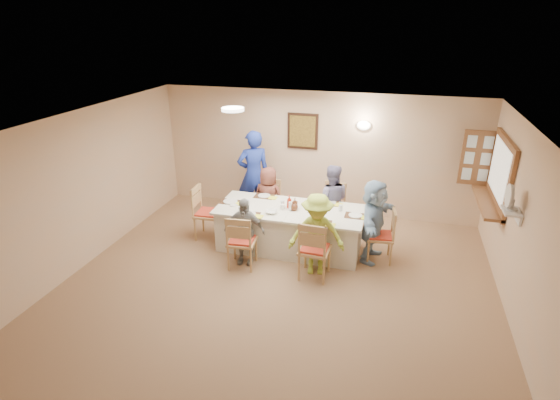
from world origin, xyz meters
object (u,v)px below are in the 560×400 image
(dining_table, at_px, (290,228))
(caregiver, at_px, (254,174))
(chair_front_left, at_px, (242,240))
(diner_front_left, at_px, (244,231))
(condiment_ketchup, at_px, (289,202))
(diner_back_left, at_px, (268,198))
(diner_back_right, at_px, (331,201))
(chair_right_end, at_px, (380,235))
(serving_hatch, at_px, (501,173))
(desk_fan, at_px, (511,201))
(chair_left_end, at_px, (208,213))
(chair_back_right, at_px, (331,209))
(chair_back_left, at_px, (270,204))
(chair_front_right, at_px, (315,248))
(diner_right_end, at_px, (373,221))
(diner_front_right, at_px, (317,235))

(dining_table, bearing_deg, caregiver, 132.40)
(chair_front_left, height_order, diner_front_left, diner_front_left)
(condiment_ketchup, bearing_deg, diner_back_left, 131.51)
(diner_back_right, bearing_deg, chair_right_end, 136.18)
(diner_back_right, bearing_deg, serving_hatch, 171.36)
(diner_front_left, distance_m, condiment_ketchup, 0.96)
(serving_hatch, bearing_deg, desk_fan, -94.66)
(chair_left_end, height_order, diner_back_right, diner_back_right)
(chair_back_right, bearing_deg, chair_right_end, -31.10)
(serving_hatch, bearing_deg, caregiver, 173.61)
(chair_back_left, xyz_separation_m, diner_front_left, (0.00, -1.48, 0.13))
(dining_table, distance_m, chair_front_left, 1.00)
(condiment_ketchup, bearing_deg, diner_back_right, 46.19)
(diner_back_right, bearing_deg, diner_front_left, 40.35)
(dining_table, xyz_separation_m, diner_back_right, (0.60, 0.68, 0.31))
(chair_back_left, distance_m, condiment_ketchup, 1.05)
(chair_right_end, bearing_deg, chair_left_end, -96.37)
(serving_hatch, distance_m, diner_back_right, 2.84)
(chair_right_end, bearing_deg, chair_front_right, -56.27)
(diner_right_end, bearing_deg, chair_front_right, 144.82)
(dining_table, height_order, diner_front_right, diner_front_right)
(diner_front_right, bearing_deg, chair_front_left, 175.29)
(diner_right_end, bearing_deg, diner_back_right, 60.86)
(desk_fan, bearing_deg, diner_front_left, 179.86)
(diner_back_right, distance_m, diner_right_end, 1.07)
(chair_front_left, relative_size, caregiver, 0.53)
(desk_fan, bearing_deg, diner_front_right, 179.79)
(chair_left_end, distance_m, diner_right_end, 2.98)
(caregiver, bearing_deg, diner_right_end, 123.36)
(dining_table, relative_size, chair_back_left, 2.83)
(diner_front_left, height_order, condiment_ketchup, diner_front_left)
(diner_back_left, bearing_deg, caregiver, -39.65)
(diner_back_right, bearing_deg, chair_left_end, 9.32)
(desk_fan, distance_m, condiment_ketchup, 3.38)
(diner_back_right, xyz_separation_m, diner_front_left, (-1.20, -1.36, -0.12))
(chair_back_left, xyz_separation_m, diner_back_left, (0.00, -0.12, 0.17))
(diner_right_end, bearing_deg, chair_left_end, 100.52)
(dining_table, xyz_separation_m, chair_left_end, (-1.55, 0.00, 0.12))
(dining_table, height_order, condiment_ketchup, condiment_ketchup)
(dining_table, xyz_separation_m, chair_front_left, (-0.60, -0.80, 0.09))
(chair_front_left, height_order, chair_front_right, chair_front_right)
(diner_back_left, height_order, condiment_ketchup, diner_back_left)
(chair_left_end, relative_size, diner_back_left, 0.81)
(diner_right_end, bearing_deg, diner_back_left, 81.92)
(chair_front_right, xyz_separation_m, diner_front_left, (-1.20, 0.12, 0.08))
(diner_back_left, bearing_deg, serving_hatch, -173.69)
(diner_back_right, height_order, diner_front_right, diner_back_right)
(chair_right_end, relative_size, diner_right_end, 0.65)
(diner_front_left, xyz_separation_m, caregiver, (-0.45, 1.83, 0.32))
(diner_back_left, distance_m, diner_right_end, 2.13)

